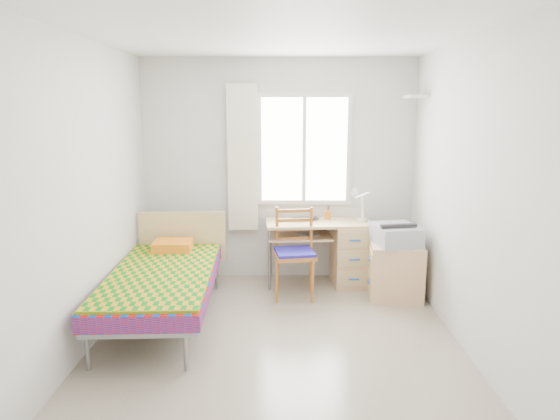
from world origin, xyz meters
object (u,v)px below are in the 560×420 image
at_px(bed, 164,277).
at_px(desk, 345,250).
at_px(cabinet, 395,271).
at_px(chair, 295,247).
at_px(printer, 396,234).

distance_m(bed, desk, 2.13).
bearing_deg(cabinet, bed, -161.20).
bearing_deg(desk, bed, -155.18).
distance_m(chair, printer, 1.08).
bearing_deg(chair, cabinet, -13.69).
relative_size(cabinet, printer, 1.05).
bearing_deg(cabinet, chair, -179.13).
xyz_separation_m(bed, desk, (1.86, 1.02, -0.02)).
distance_m(desk, chair, 0.71).
relative_size(bed, chair, 2.13).
relative_size(chair, printer, 1.70).
distance_m(cabinet, printer, 0.41).
xyz_separation_m(cabinet, printer, (-0.01, 0.01, 0.41)).
distance_m(bed, printer, 2.43).
xyz_separation_m(bed, printer, (2.34, 0.59, 0.28)).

